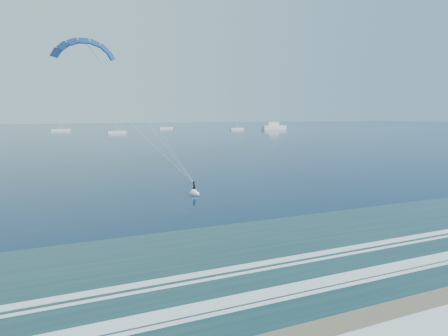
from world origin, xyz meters
TOP-DOWN VIEW (x-y plane):
  - kitesurfer_rig at (-8.80, 31.98)m, footprint 17.55×5.19m
  - motor_yacht at (120.41, 217.61)m, footprint 16.83×4.49m
  - sailboat_1 at (-10.57, 240.12)m, footprint 10.12×2.40m
  - sailboat_2 at (14.77, 197.84)m, footprint 9.05×2.40m
  - sailboat_3 at (55.70, 250.27)m, footprint 8.88×2.40m
  - sailboat_4 at (92.22, 215.84)m, footprint 8.93×2.40m

SIDE VIEW (x-z plane):
  - sailboat_3 at x=55.70m, z-range -5.35..6.71m
  - sailboat_4 at x=92.22m, z-range -5.39..6.76m
  - sailboat_2 at x=14.77m, z-range -5.57..6.95m
  - sailboat_1 at x=-10.57m, z-range -6.03..7.41m
  - motor_yacht at x=120.41m, z-range -1.52..5.19m
  - kitesurfer_rig at x=-8.80m, z-range 0.16..18.58m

